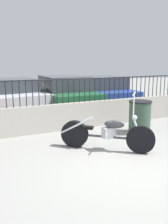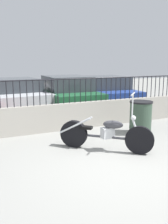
{
  "view_description": "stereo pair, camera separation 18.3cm",
  "coord_description": "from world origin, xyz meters",
  "views": [
    {
      "loc": [
        -2.71,
        -3.63,
        1.99
      ],
      "look_at": [
        0.1,
        2.0,
        0.7
      ],
      "focal_mm": 40.0,
      "sensor_mm": 36.0,
      "label": 1
    },
    {
      "loc": [
        -2.54,
        -3.71,
        1.99
      ],
      "look_at": [
        0.1,
        2.0,
        0.7
      ],
      "focal_mm": 40.0,
      "sensor_mm": 36.0,
      "label": 2
    }
  ],
  "objects": [
    {
      "name": "ground_plane",
      "position": [
        0.0,
        0.0,
        0.0
      ],
      "size": [
        40.0,
        40.0,
        0.0
      ],
      "primitive_type": "plane",
      "color": "gray"
    },
    {
      "name": "low_wall",
      "position": [
        0.0,
        2.97,
        0.39
      ],
      "size": [
        8.05,
        0.18,
        0.79
      ],
      "color": "#9E998E",
      "rests_on": "ground_plane"
    },
    {
      "name": "fence_railing",
      "position": [
        -0.0,
        2.97,
        1.27
      ],
      "size": [
        8.05,
        0.04,
        0.72
      ],
      "color": "black",
      "rests_on": "low_wall"
    },
    {
      "name": "motorcycle_dark_grey",
      "position": [
        0.08,
        1.05,
        0.38
      ],
      "size": [
        1.67,
        1.56,
        1.33
      ],
      "rotation": [
        0.0,
        0.0,
        -0.75
      ],
      "color": "black",
      "rests_on": "ground_plane"
    },
    {
      "name": "trash_bin",
      "position": [
        1.72,
        1.74,
        0.46
      ],
      "size": [
        0.63,
        0.63,
        0.91
      ],
      "color": "#334738",
      "rests_on": "ground_plane"
    },
    {
      "name": "car_silver",
      "position": [
        -0.99,
        6.0,
        0.68
      ],
      "size": [
        2.15,
        4.09,
        1.35
      ],
      "rotation": [
        0.0,
        0.0,
        1.66
      ],
      "color": "black",
      "rests_on": "ground_plane"
    },
    {
      "name": "car_green",
      "position": [
        0.95,
        5.54,
        0.71
      ],
      "size": [
        1.88,
        4.07,
        1.42
      ],
      "rotation": [
        0.0,
        0.0,
        1.54
      ],
      "color": "black",
      "rests_on": "ground_plane"
    },
    {
      "name": "car_blue",
      "position": [
        2.65,
        5.64,
        0.69
      ],
      "size": [
        2.25,
        4.13,
        1.36
      ],
      "rotation": [
        0.0,
        0.0,
        1.47
      ],
      "color": "black",
      "rests_on": "ground_plane"
    }
  ]
}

